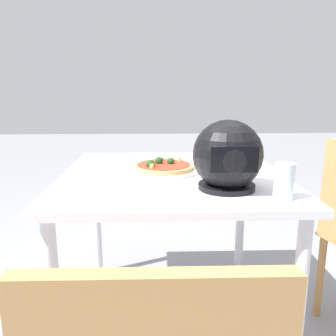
{
  "coord_description": "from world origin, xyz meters",
  "views": [
    {
      "loc": [
        0.07,
        1.54,
        1.13
      ],
      "look_at": [
        0.02,
        -0.02,
        0.76
      ],
      "focal_mm": 37.79,
      "sensor_mm": 36.0,
      "label": 1
    }
  ],
  "objects": [
    {
      "name": "pizza_plate",
      "position": [
        0.04,
        -0.05,
        0.75
      ],
      "size": [
        0.33,
        0.33,
        0.01
      ],
      "primitive_type": "cylinder",
      "color": "white",
      "rests_on": "dining_table"
    },
    {
      "name": "ground_plane",
      "position": [
        0.0,
        0.0,
        0.0
      ],
      "size": [
        14.0,
        14.0,
        0.0
      ],
      "primitive_type": "plane",
      "color": "gray"
    },
    {
      "name": "drinking_glass",
      "position": [
        -0.37,
        0.38,
        0.81
      ],
      "size": [
        0.07,
        0.07,
        0.13
      ],
      "primitive_type": "cylinder",
      "color": "silver",
      "rests_on": "dining_table"
    },
    {
      "name": "motorcycle_helmet",
      "position": [
        -0.2,
        0.25,
        0.87
      ],
      "size": [
        0.26,
        0.26,
        0.26
      ],
      "color": "black",
      "rests_on": "dining_table"
    },
    {
      "name": "pizza",
      "position": [
        0.04,
        -0.05,
        0.77
      ],
      "size": [
        0.28,
        0.28,
        0.05
      ],
      "color": "tan",
      "rests_on": "pizza_plate"
    },
    {
      "name": "dining_table",
      "position": [
        0.0,
        0.0,
        0.66
      ],
      "size": [
        0.98,
        1.01,
        0.74
      ],
      "color": "white",
      "rests_on": "ground"
    }
  ]
}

